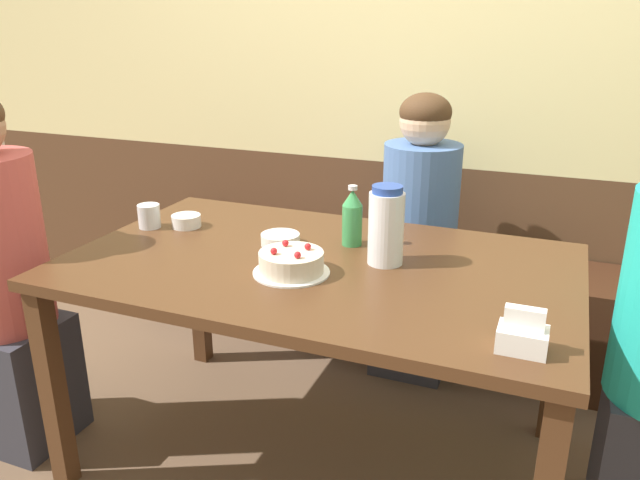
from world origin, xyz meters
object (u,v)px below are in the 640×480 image
(water_pitcher, at_px, (386,226))
(napkin_holder, at_px, (523,335))
(soju_bottle, at_px, (352,217))
(person_grey_tee, at_px, (1,286))
(person_teal_shirt, at_px, (418,246))
(bowl_rice_small, at_px, (280,239))
(glass_water_tall, at_px, (149,216))
(bowl_soup_white, at_px, (186,221))
(bench_seat, at_px, (388,299))
(birthday_cake, at_px, (291,263))

(water_pitcher, distance_m, napkin_holder, 0.59)
(soju_bottle, xyz_separation_m, person_grey_tee, (-1.08, -0.46, -0.23))
(napkin_holder, bearing_deg, person_teal_shirt, 114.28)
(water_pitcher, height_order, bowl_rice_small, water_pitcher)
(water_pitcher, height_order, person_teal_shirt, person_teal_shirt)
(soju_bottle, height_order, person_teal_shirt, person_teal_shirt)
(glass_water_tall, distance_m, person_teal_shirt, 1.07)
(bowl_rice_small, height_order, glass_water_tall, glass_water_tall)
(soju_bottle, height_order, bowl_soup_white, soju_bottle)
(bench_seat, height_order, birthday_cake, birthday_cake)
(soju_bottle, bearing_deg, bowl_rice_small, -157.78)
(birthday_cake, height_order, water_pitcher, water_pitcher)
(napkin_holder, xyz_separation_m, bowl_rice_small, (-0.80, 0.42, -0.02))
(water_pitcher, distance_m, glass_water_tall, 0.87)
(bowl_soup_white, bearing_deg, birthday_cake, -25.62)
(water_pitcher, bearing_deg, napkin_holder, -42.41)
(person_grey_tee, bearing_deg, person_teal_shirt, 40.57)
(water_pitcher, xyz_separation_m, bowl_rice_small, (-0.36, 0.03, -0.10))
(bench_seat, xyz_separation_m, person_teal_shirt, (0.15, -0.10, 0.31))
(birthday_cake, xyz_separation_m, glass_water_tall, (-0.64, 0.20, 0.01))
(glass_water_tall, bearing_deg, water_pitcher, -1.15)
(napkin_holder, xyz_separation_m, glass_water_tall, (-1.30, 0.41, 0.00))
(soju_bottle, relative_size, bowl_soup_white, 1.94)
(soju_bottle, relative_size, person_teal_shirt, 0.17)
(napkin_holder, bearing_deg, bowl_soup_white, 158.55)
(bowl_soup_white, xyz_separation_m, person_teal_shirt, (0.71, 0.59, -0.20))
(bench_seat, xyz_separation_m, person_grey_tee, (-1.03, -1.11, 0.35))
(birthday_cake, distance_m, water_pitcher, 0.30)
(water_pitcher, distance_m, person_teal_shirt, 0.73)
(bench_seat, relative_size, bowl_rice_small, 18.41)
(bench_seat, height_order, person_teal_shirt, person_teal_shirt)
(napkin_holder, relative_size, bowl_soup_white, 1.07)
(napkin_holder, bearing_deg, soju_bottle, 138.55)
(birthday_cake, bearing_deg, bowl_rice_small, 122.72)
(soju_bottle, xyz_separation_m, napkin_holder, (0.58, -0.51, -0.06))
(bench_seat, height_order, person_grey_tee, person_grey_tee)
(napkin_holder, distance_m, person_grey_tee, 1.67)
(person_teal_shirt, bearing_deg, napkin_holder, 24.28)
(water_pitcher, height_order, glass_water_tall, water_pitcher)
(bench_seat, distance_m, water_pitcher, 1.00)
(bench_seat, distance_m, birthday_cake, 1.08)
(bench_seat, relative_size, person_grey_tee, 1.92)
(water_pitcher, xyz_separation_m, person_grey_tee, (-1.22, -0.34, -0.26))
(bowl_soup_white, distance_m, person_grey_tee, 0.64)
(napkin_holder, height_order, person_grey_tee, person_grey_tee)
(bowl_rice_small, distance_m, glass_water_tall, 0.51)
(bowl_soup_white, bearing_deg, bench_seat, 51.22)
(glass_water_tall, bearing_deg, bowl_soup_white, 24.16)
(water_pitcher, bearing_deg, soju_bottle, 141.55)
(bowl_rice_small, bearing_deg, soju_bottle, 22.22)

